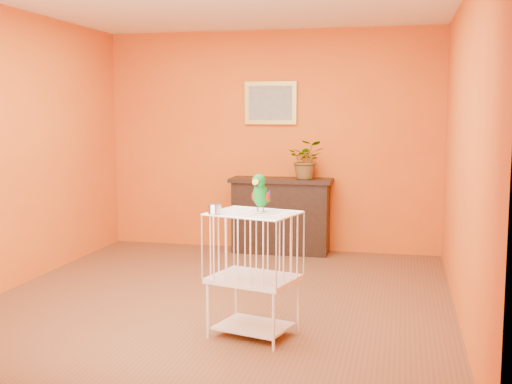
# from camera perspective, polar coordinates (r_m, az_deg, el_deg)

# --- Properties ---
(ground) EXTENTS (4.50, 4.50, 0.00)m
(ground) POSITION_cam_1_polar(r_m,az_deg,el_deg) (5.70, -3.30, -9.60)
(ground) COLOR brown
(ground) RESTS_ON ground
(room_shell) EXTENTS (4.50, 4.50, 4.50)m
(room_shell) POSITION_cam_1_polar(r_m,az_deg,el_deg) (5.47, -3.41, 6.52)
(room_shell) COLOR orange
(room_shell) RESTS_ON ground
(console_cabinet) EXTENTS (1.18, 0.43, 0.88)m
(console_cabinet) POSITION_cam_1_polar(r_m,az_deg,el_deg) (7.51, 2.22, -2.10)
(console_cabinet) COLOR black
(console_cabinet) RESTS_ON ground
(potted_plant) EXTENTS (0.43, 0.47, 0.35)m
(potted_plant) POSITION_cam_1_polar(r_m,az_deg,el_deg) (7.43, 4.56, 2.53)
(potted_plant) COLOR #26722D
(potted_plant) RESTS_ON console_cabinet
(framed_picture) EXTENTS (0.62, 0.04, 0.50)m
(framed_picture) POSITION_cam_1_polar(r_m,az_deg,el_deg) (7.62, 1.30, 7.92)
(framed_picture) COLOR gold
(framed_picture) RESTS_ON room_shell
(birdcage) EXTENTS (0.69, 0.60, 0.92)m
(birdcage) POSITION_cam_1_polar(r_m,az_deg,el_deg) (4.71, -0.22, -7.17)
(birdcage) COLOR white
(birdcage) RESTS_ON ground
(feed_cup) EXTENTS (0.10, 0.10, 0.07)m
(feed_cup) POSITION_cam_1_polar(r_m,az_deg,el_deg) (4.56, -3.71, -1.49)
(feed_cup) COLOR silver
(feed_cup) RESTS_ON birdcage
(parrot) EXTENTS (0.14, 0.25, 0.28)m
(parrot) POSITION_cam_1_polar(r_m,az_deg,el_deg) (4.62, 0.40, -0.05)
(parrot) COLOR #59544C
(parrot) RESTS_ON birdcage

